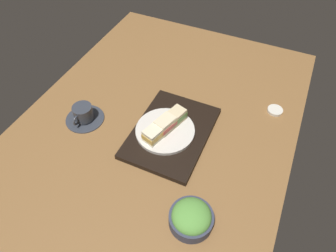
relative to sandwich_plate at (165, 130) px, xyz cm
name	(u,v)px	position (x,y,z in cm)	size (l,w,h in cm)	color
ground_plane	(156,127)	(3.32, 5.23, -4.14)	(140.00, 100.00, 3.00)	brown
serving_tray	(171,132)	(1.33, -1.87, -1.63)	(36.34, 26.24, 2.02)	black
sandwich_plate	(165,130)	(0.00, 0.00, 0.00)	(21.44, 21.44, 1.24)	silver
sandwich_near	(154,134)	(-5.30, 1.76, 3.02)	(8.55, 6.97, 4.81)	#EFE5C1
sandwich_middle	(165,125)	(0.00, 0.00, 3.23)	(8.55, 7.17, 5.22)	beige
sandwich_far	(176,116)	(5.30, -1.76, 3.01)	(8.68, 6.97, 4.79)	beige
salad_bowl	(191,218)	(-27.21, -20.82, 0.54)	(13.13, 13.13, 7.30)	#33384C
coffee_cup	(84,115)	(-5.57, 31.43, 0.02)	(14.69, 14.69, 6.53)	#333842
small_sauce_dish	(275,110)	(28.77, -34.30, -2.06)	(5.91, 5.91, 1.15)	silver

